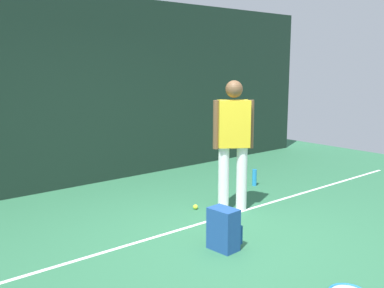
% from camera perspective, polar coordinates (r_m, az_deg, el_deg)
% --- Properties ---
extents(ground_plane, '(12.00, 12.00, 0.00)m').
position_cam_1_polar(ground_plane, '(5.05, 2.98, -11.86)').
color(ground_plane, '#2D6B47').
extents(back_fence, '(10.00, 0.10, 2.97)m').
position_cam_1_polar(back_fence, '(7.19, -13.51, 6.60)').
color(back_fence, '#192D23').
rests_on(back_fence, ground).
extents(court_line, '(9.00, 0.05, 0.00)m').
position_cam_1_polar(court_line, '(5.35, -0.22, -10.53)').
color(court_line, white).
rests_on(court_line, ground).
extents(tennis_player, '(0.46, 0.41, 1.70)m').
position_cam_1_polar(tennis_player, '(5.73, 5.31, 0.79)').
color(tennis_player, white).
rests_on(tennis_player, ground).
extents(backpack, '(0.30, 0.31, 0.44)m').
position_cam_1_polar(backpack, '(4.69, 4.17, -10.89)').
color(backpack, '#1E478C').
rests_on(backpack, ground).
extents(tennis_ball_near_player, '(0.07, 0.07, 0.07)m').
position_cam_1_polar(tennis_ball_near_player, '(5.96, 0.44, -8.06)').
color(tennis_ball_near_player, '#CCE033').
rests_on(tennis_ball_near_player, ground).
extents(water_bottle, '(0.07, 0.07, 0.26)m').
position_cam_1_polar(water_bottle, '(7.13, 8.01, -4.28)').
color(water_bottle, '#268CD8').
rests_on(water_bottle, ground).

